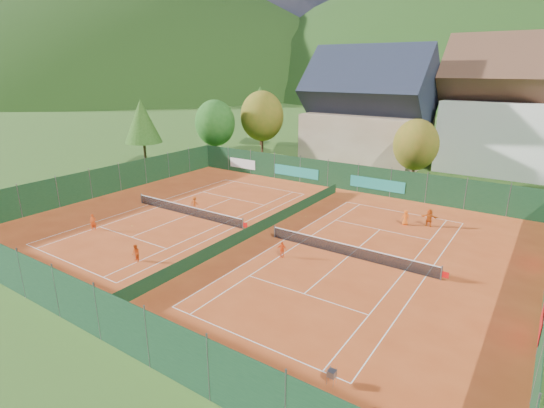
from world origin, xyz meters
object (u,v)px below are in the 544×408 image
Objects in this scene: player_left_mid at (136,253)px; player_right_far_b at (429,218)px; player_right_far_a at (405,218)px; player_left_far at (195,203)px; chalet at (368,116)px; ball_hopper at (332,373)px; player_right_near at (282,249)px; player_left_near at (93,222)px; hotel_block_a at (533,115)px.

player_right_far_b reaches higher than player_left_mid.
player_right_far_a reaches higher than player_left_mid.
player_left_far is at bearing 126.08° from player_left_mid.
player_left_far is 19.42m from player_right_far_a.
chalet is 29.53m from player_left_far.
player_right_far_a is at bearing 99.23° from ball_hopper.
player_right_far_b is at bearing -173.25° from player_left_far.
player_right_far_a is 1.96m from player_right_far_b.
player_left_far reaches higher than player_right_near.
player_right_near is at bearing 146.18° from player_left_far.
chalet is at bearing 84.26° from player_right_near.
player_right_near is (15.96, 4.33, -0.10)m from player_left_near.
player_left_mid is at bearing -113.90° from hotel_block_a.
chalet reaches higher than player_right_near.
ball_hopper is 12.97m from player_right_near.
chalet reaches higher than player_left_far.
player_right_near is at bearing 132.23° from ball_hopper.
player_left_mid is at bearing -56.83° from player_left_near.
chalet reaches higher than player_right_far_a.
player_left_near is at bearing 167.95° from ball_hopper.
player_left_mid reaches higher than player_left_far.
player_right_far_b is (-1.64, 21.86, 0.21)m from ball_hopper.
player_right_near is (12.81, -4.43, -0.03)m from player_left_far.
player_right_far_a is (-6.63, -27.31, -6.71)m from hotel_block_a.
chalet is at bearing 110.44° from ball_hopper.
player_left_mid is (-19.99, -45.10, -6.74)m from hotel_block_a.
hotel_block_a is 42.86m from player_left_far.
player_right_far_b reaches higher than ball_hopper.
player_left_mid is 1.07× the size of player_right_near.
ball_hopper is 21.33m from player_right_far_a.
player_right_near is at bearing -77.82° from chalet.
chalet is at bearing 33.92° from player_left_near.
chalet is 39.57m from player_left_mid.
chalet is 20.25× the size of ball_hopper.
player_right_near is 12.62m from player_right_far_a.
player_left_near is at bearing 29.36° from player_right_far_b.
player_right_far_a is (12.37, -21.31, -5.96)m from chalet.
chalet is 12.66× the size of player_left_mid.
ball_hopper is at bearing 87.89° from player_right_far_b.
player_left_far is at bearing 27.61° from player_left_near.
chalet reaches higher than player_right_far_b.
player_left_near reaches higher than ball_hopper.
player_right_far_b is (19.88, 7.83, 0.15)m from player_left_far.
player_left_near is at bearing 178.07° from player_left_mid.
hotel_block_a is 49.79m from player_left_mid.
player_left_mid is (-0.99, -39.10, -5.98)m from chalet.
player_right_far_b is at bearing -55.40° from chalet.
ball_hopper is 0.63× the size of player_left_mid.
hotel_block_a is at bearing 78.39° from player_left_mid.
player_left_far is 1.04× the size of player_right_near.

